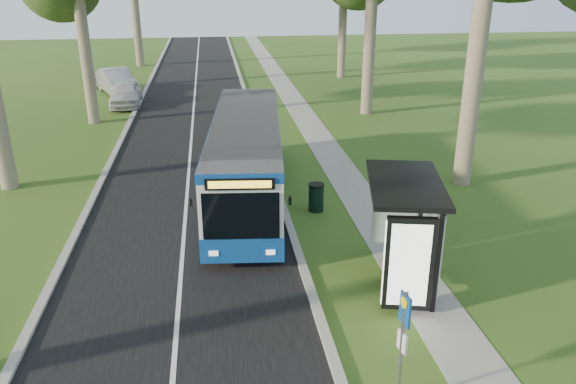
% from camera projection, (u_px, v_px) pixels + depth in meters
% --- Properties ---
extents(ground, '(120.00, 120.00, 0.00)m').
position_uv_depth(ground, '(303.00, 268.00, 16.32)').
color(ground, '#34551A').
rests_on(ground, ground).
extents(road, '(7.00, 100.00, 0.02)m').
position_uv_depth(road, '(189.00, 163.00, 25.07)').
color(road, black).
rests_on(road, ground).
extents(kerb_east, '(0.25, 100.00, 0.12)m').
position_uv_depth(kerb_east, '(267.00, 159.00, 25.49)').
color(kerb_east, '#9E9B93').
rests_on(kerb_east, ground).
extents(kerb_west, '(0.25, 100.00, 0.12)m').
position_uv_depth(kerb_west, '(109.00, 166.00, 24.60)').
color(kerb_west, '#9E9B93').
rests_on(kerb_west, ground).
extents(centre_line, '(0.12, 100.00, 0.00)m').
position_uv_depth(centre_line, '(189.00, 163.00, 25.06)').
color(centre_line, white).
rests_on(centre_line, road).
extents(footpath, '(1.50, 100.00, 0.02)m').
position_uv_depth(footpath, '(332.00, 157.00, 25.89)').
color(footpath, gray).
rests_on(footpath, ground).
extents(bus, '(3.47, 11.58, 3.02)m').
position_uv_depth(bus, '(247.00, 159.00, 20.72)').
color(bus, white).
rests_on(bus, ground).
extents(bus_stop_sign, '(0.12, 0.36, 2.58)m').
position_uv_depth(bus_stop_sign, '(403.00, 337.00, 10.65)').
color(bus_stop_sign, gray).
rests_on(bus_stop_sign, ground).
extents(bus_shelter, '(2.57, 3.79, 2.98)m').
position_uv_depth(bus_shelter, '(415.00, 219.00, 14.43)').
color(bus_shelter, black).
rests_on(bus_shelter, ground).
extents(litter_bin, '(0.58, 0.58, 1.02)m').
position_uv_depth(litter_bin, '(316.00, 197.00, 20.02)').
color(litter_bin, black).
rests_on(litter_bin, ground).
extents(car_white, '(1.99, 4.58, 1.54)m').
position_uv_depth(car_white, '(126.00, 93.00, 35.38)').
color(car_white, silver).
rests_on(car_white, ground).
extents(car_silver, '(3.68, 5.42, 1.69)m').
position_uv_depth(car_silver, '(117.00, 81.00, 38.74)').
color(car_silver, '#9EA0A5').
rests_on(car_silver, ground).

